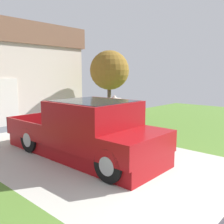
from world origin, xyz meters
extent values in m
cube|color=#B5B6A8|center=(0.00, 4.50, -0.03)|extent=(5.20, 9.00, 0.06)
cube|color=#517A2E|center=(8.60, 4.50, -0.03)|extent=(12.00, 9.00, 0.06)
cube|color=maroon|center=(-0.05, 4.43, 0.21)|extent=(1.90, 5.35, 0.42)
cube|color=maroon|center=(-0.04, 3.85, 1.05)|extent=(2.04, 2.19, 1.26)
cube|color=#1E2833|center=(-0.04, 3.85, 1.43)|extent=(1.79, 2.01, 0.53)
cube|color=maroon|center=(-0.03, 2.26, 0.70)|extent=(2.03, 1.01, 0.57)
cube|color=black|center=(-0.06, 6.02, 0.45)|extent=(2.04, 2.18, 0.06)
cube|color=maroon|center=(0.92, 6.03, 0.70)|extent=(0.08, 2.17, 0.56)
cube|color=maroon|center=(-1.04, 6.01, 0.70)|extent=(0.08, 2.17, 0.56)
cube|color=maroon|center=(-0.07, 7.07, 0.70)|extent=(2.02, 0.08, 0.56)
cube|color=black|center=(1.07, 3.10, 1.33)|extent=(0.10, 0.18, 0.20)
cylinder|color=black|center=(0.85, 2.42, 0.40)|extent=(0.27, 0.80, 0.80)
cylinder|color=#9E9EA3|center=(0.85, 2.42, 0.40)|extent=(0.28, 0.44, 0.44)
cylinder|color=black|center=(-0.91, 2.41, 0.40)|extent=(0.27, 0.80, 0.80)
cylinder|color=#9E9EA3|center=(-0.91, 2.41, 0.40)|extent=(0.28, 0.44, 0.44)
cylinder|color=black|center=(0.82, 5.81, 0.40)|extent=(0.27, 0.80, 0.80)
cylinder|color=#9E9EA3|center=(0.82, 5.81, 0.40)|extent=(0.28, 0.44, 0.44)
cylinder|color=black|center=(-0.94, 5.80, 0.40)|extent=(0.27, 0.80, 0.80)
cylinder|color=#9E9EA3|center=(-0.94, 5.80, 0.40)|extent=(0.28, 0.44, 0.44)
cylinder|color=navy|center=(1.50, 4.37, 0.46)|extent=(0.17, 0.17, 0.91)
cylinder|color=navy|center=(1.18, 4.20, 0.46)|extent=(0.17, 0.17, 0.91)
cylinder|color=silver|center=(1.34, 4.29, 1.17)|extent=(0.32, 0.32, 0.57)
cylinder|color=tan|center=(1.51, 4.38, 1.15)|extent=(0.09, 0.09, 0.55)
cylinder|color=tan|center=(1.18, 4.20, 1.15)|extent=(0.09, 0.09, 0.55)
sphere|color=tan|center=(1.34, 4.29, 1.58)|extent=(0.22, 0.22, 0.22)
cylinder|color=#BCB2A3|center=(1.34, 4.29, 1.63)|extent=(0.47, 0.47, 0.01)
cone|color=#BCB2A3|center=(1.34, 4.29, 1.69)|extent=(0.23, 0.23, 0.12)
cube|color=brown|center=(1.29, 4.02, 0.12)|extent=(0.35, 0.19, 0.23)
torus|color=brown|center=(1.29, 4.02, 0.28)|extent=(0.32, 0.02, 0.32)
cylinder|color=brown|center=(5.40, 8.29, 0.92)|extent=(0.21, 0.21, 1.84)
sphere|color=brown|center=(5.70, 8.44, 2.64)|extent=(2.08, 2.08, 2.08)
sphere|color=brown|center=(5.30, 8.18, 2.66)|extent=(2.15, 2.15, 2.15)
cube|color=navy|center=(3.65, 7.42, 0.54)|extent=(0.58, 0.68, 0.89)
cube|color=navy|center=(3.65, 7.42, 1.03)|extent=(0.60, 0.71, 0.10)
cylinder|color=black|center=(3.43, 7.15, 0.09)|extent=(0.05, 0.18, 0.18)
cylinder|color=black|center=(3.87, 7.15, 0.09)|extent=(0.05, 0.18, 0.18)
camera|label=1|loc=(-4.86, -1.24, 2.42)|focal=39.93mm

